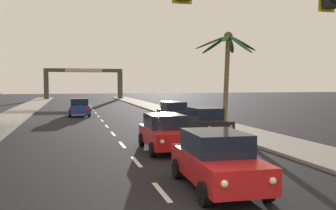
{
  "coord_description": "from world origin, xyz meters",
  "views": [
    {
      "loc": [
        -2.47,
        -7.05,
        3.11
      ],
      "look_at": [
        1.48,
        8.0,
        2.2
      ],
      "focal_mm": 39.53,
      "sensor_mm": 36.0,
      "label": 1
    }
  ],
  "objects_px": {
    "traffic_signal_mast": "(335,10)",
    "palm_right_second": "(227,57)",
    "sedan_parked_mid_kerb": "(205,122)",
    "sedan_oncoming_far": "(79,107)",
    "sedan_third_in_queue": "(165,132)",
    "town_gateway_arch": "(84,79)",
    "sedan_lead_at_stop_bar": "(217,160)",
    "sedan_parked_nearest_kerb": "(174,112)"
  },
  "relations": [
    {
      "from": "sedan_parked_nearest_kerb",
      "to": "town_gateway_arch",
      "type": "xyz_separation_m",
      "value": [
        -5.31,
        46.84,
        3.13
      ]
    },
    {
      "from": "sedan_parked_mid_kerb",
      "to": "sedan_lead_at_stop_bar",
      "type": "bearing_deg",
      "value": -108.64
    },
    {
      "from": "sedan_oncoming_far",
      "to": "sedan_third_in_queue",
      "type": "bearing_deg",
      "value": -80.13
    },
    {
      "from": "sedan_parked_nearest_kerb",
      "to": "town_gateway_arch",
      "type": "bearing_deg",
      "value": 96.46
    },
    {
      "from": "traffic_signal_mast",
      "to": "sedan_lead_at_stop_bar",
      "type": "height_order",
      "value": "traffic_signal_mast"
    },
    {
      "from": "traffic_signal_mast",
      "to": "sedan_parked_nearest_kerb",
      "type": "relative_size",
      "value": 2.39
    },
    {
      "from": "sedan_lead_at_stop_bar",
      "to": "sedan_parked_nearest_kerb",
      "type": "xyz_separation_m",
      "value": [
        3.63,
        17.77,
        0.0
      ]
    },
    {
      "from": "town_gateway_arch",
      "to": "sedan_parked_nearest_kerb",
      "type": "bearing_deg",
      "value": -83.54
    },
    {
      "from": "palm_right_second",
      "to": "traffic_signal_mast",
      "type": "bearing_deg",
      "value": -105.72
    },
    {
      "from": "palm_right_second",
      "to": "sedan_lead_at_stop_bar",
      "type": "bearing_deg",
      "value": -114.79
    },
    {
      "from": "sedan_third_in_queue",
      "to": "town_gateway_arch",
      "type": "bearing_deg",
      "value": 91.68
    },
    {
      "from": "traffic_signal_mast",
      "to": "sedan_parked_mid_kerb",
      "type": "xyz_separation_m",
      "value": [
        1.89,
        13.36,
        -3.9
      ]
    },
    {
      "from": "sedan_parked_mid_kerb",
      "to": "town_gateway_arch",
      "type": "distance_m",
      "value": 54.5
    },
    {
      "from": "sedan_lead_at_stop_bar",
      "to": "sedan_parked_mid_kerb",
      "type": "relative_size",
      "value": 1.0
    },
    {
      "from": "sedan_parked_mid_kerb",
      "to": "palm_right_second",
      "type": "bearing_deg",
      "value": 48.86
    },
    {
      "from": "traffic_signal_mast",
      "to": "sedan_third_in_queue",
      "type": "distance_m",
      "value": 10.26
    },
    {
      "from": "sedan_third_in_queue",
      "to": "sedan_oncoming_far",
      "type": "height_order",
      "value": "same"
    },
    {
      "from": "traffic_signal_mast",
      "to": "sedan_parked_mid_kerb",
      "type": "height_order",
      "value": "traffic_signal_mast"
    },
    {
      "from": "palm_right_second",
      "to": "town_gateway_arch",
      "type": "xyz_separation_m",
      "value": [
        -7.96,
        51.0,
        -0.95
      ]
    },
    {
      "from": "sedan_third_in_queue",
      "to": "sedan_oncoming_far",
      "type": "bearing_deg",
      "value": 99.87
    },
    {
      "from": "traffic_signal_mast",
      "to": "town_gateway_arch",
      "type": "xyz_separation_m",
      "value": [
        -3.31,
        67.52,
        -0.77
      ]
    },
    {
      "from": "sedan_oncoming_far",
      "to": "sedan_parked_mid_kerb",
      "type": "bearing_deg",
      "value": -66.31
    },
    {
      "from": "sedan_third_in_queue",
      "to": "sedan_parked_mid_kerb",
      "type": "xyz_separation_m",
      "value": [
        3.49,
        4.01,
        0.0
      ]
    },
    {
      "from": "sedan_lead_at_stop_bar",
      "to": "sedan_oncoming_far",
      "type": "distance_m",
      "value": 26.46
    },
    {
      "from": "town_gateway_arch",
      "to": "traffic_signal_mast",
      "type": "bearing_deg",
      "value": -87.2
    },
    {
      "from": "palm_right_second",
      "to": "sedan_third_in_queue",
      "type": "bearing_deg",
      "value": -131.07
    },
    {
      "from": "sedan_parked_mid_kerb",
      "to": "sedan_oncoming_far",
      "type": "bearing_deg",
      "value": 113.69
    },
    {
      "from": "sedan_lead_at_stop_bar",
      "to": "sedan_third_in_queue",
      "type": "height_order",
      "value": "same"
    },
    {
      "from": "palm_right_second",
      "to": "sedan_parked_mid_kerb",
      "type": "bearing_deg",
      "value": -131.14
    },
    {
      "from": "palm_right_second",
      "to": "town_gateway_arch",
      "type": "relative_size",
      "value": 0.44
    },
    {
      "from": "traffic_signal_mast",
      "to": "palm_right_second",
      "type": "xyz_separation_m",
      "value": [
        4.65,
        16.52,
        0.18
      ]
    },
    {
      "from": "traffic_signal_mast",
      "to": "sedan_third_in_queue",
      "type": "xyz_separation_m",
      "value": [
        -1.6,
        9.35,
        -3.9
      ]
    },
    {
      "from": "sedan_third_in_queue",
      "to": "sedan_parked_mid_kerb",
      "type": "bearing_deg",
      "value": 48.98
    },
    {
      "from": "sedan_third_in_queue",
      "to": "sedan_parked_nearest_kerb",
      "type": "distance_m",
      "value": 11.88
    },
    {
      "from": "sedan_oncoming_far",
      "to": "sedan_parked_nearest_kerb",
      "type": "xyz_separation_m",
      "value": [
        7.04,
        -8.47,
        0.0
      ]
    },
    {
      "from": "traffic_signal_mast",
      "to": "palm_right_second",
      "type": "bearing_deg",
      "value": 74.28
    },
    {
      "from": "sedan_lead_at_stop_bar",
      "to": "town_gateway_arch",
      "type": "bearing_deg",
      "value": 91.48
    },
    {
      "from": "sedan_parked_nearest_kerb",
      "to": "town_gateway_arch",
      "type": "height_order",
      "value": "town_gateway_arch"
    },
    {
      "from": "town_gateway_arch",
      "to": "sedan_oncoming_far",
      "type": "bearing_deg",
      "value": -92.59
    },
    {
      "from": "sedan_lead_at_stop_bar",
      "to": "sedan_parked_mid_kerb",
      "type": "height_order",
      "value": "same"
    },
    {
      "from": "town_gateway_arch",
      "to": "sedan_lead_at_stop_bar",
      "type": "bearing_deg",
      "value": -88.52
    },
    {
      "from": "traffic_signal_mast",
      "to": "sedan_oncoming_far",
      "type": "bearing_deg",
      "value": 99.81
    }
  ]
}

